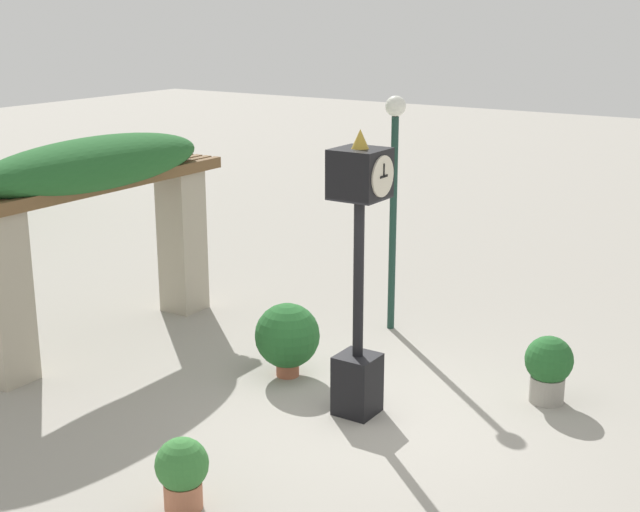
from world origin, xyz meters
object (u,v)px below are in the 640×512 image
object	(u,v)px
potted_plant_far_left	(287,337)
lamp_post	(394,176)
potted_plant_near_right	(549,366)
potted_plant_near_left	(182,471)
pedestal_clock	(359,271)

from	to	relation	value
potted_plant_far_left	lamp_post	bearing A→B (deg)	-6.66
potted_plant_near_right	potted_plant_near_left	bearing A→B (deg)	153.50
pedestal_clock	lamp_post	world-z (taller)	lamp_post
potted_plant_near_left	potted_plant_far_left	size ratio (longest dim) A/B	0.74
potted_plant_far_left	lamp_post	xyz separation A→B (m)	(2.20, -0.26, 1.69)
pedestal_clock	lamp_post	size ratio (longest dim) A/B	0.98
potted_plant_near_right	potted_plant_far_left	bearing A→B (deg)	108.92
pedestal_clock	potted_plant_far_left	bearing A→B (deg)	70.99
lamp_post	pedestal_clock	bearing A→B (deg)	-159.07
potted_plant_far_left	lamp_post	size ratio (longest dim) A/B	0.28
potted_plant_near_right	lamp_post	xyz separation A→B (m)	(1.18, 2.71, 1.76)
pedestal_clock	potted_plant_near_left	size ratio (longest dim) A/B	4.65
pedestal_clock	potted_plant_far_left	distance (m)	1.77
potted_plant_near_left	potted_plant_far_left	xyz separation A→B (m)	(3.02, 0.95, 0.14)
potted_plant_near_left	lamp_post	size ratio (longest dim) A/B	0.21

